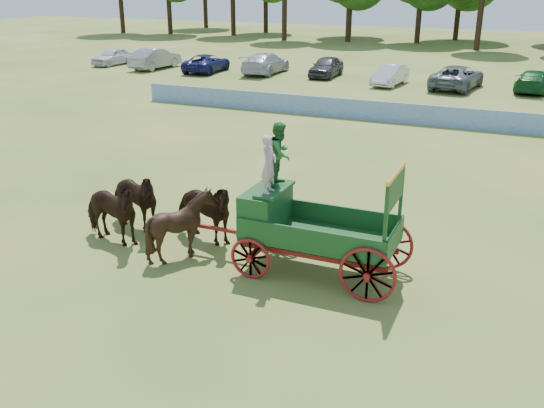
{
  "coord_description": "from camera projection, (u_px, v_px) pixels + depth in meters",
  "views": [
    {
      "loc": [
        7.43,
        -13.04,
        7.2
      ],
      "look_at": [
        1.24,
        1.27,
        1.3
      ],
      "focal_mm": 40.0,
      "sensor_mm": 36.0,
      "label": 1
    }
  ],
  "objects": [
    {
      "name": "farm_dray",
      "position": [
        293.0,
        209.0,
        15.36
      ],
      "size": [
        6.0,
        2.0,
        3.78
      ],
      "color": "maroon",
      "rests_on": "ground"
    },
    {
      "name": "parked_cars",
      "position": [
        353.0,
        70.0,
        43.77
      ],
      "size": [
        45.4,
        6.83,
        1.65
      ],
      "color": "silver",
      "rests_on": "ground"
    },
    {
      "name": "sponsor_banner",
      "position": [
        358.0,
        110.0,
        32.14
      ],
      "size": [
        26.0,
        0.08,
        1.05
      ],
      "primitive_type": "cube",
      "color": "#1B4A93",
      "rests_on": "ground"
    },
    {
      "name": "horse_wheel_left",
      "position": [
        182.0,
        225.0,
        16.2
      ],
      "size": [
        2.02,
        1.89,
        1.86
      ],
      "primitive_type": "imported",
      "rotation": [
        0.0,
        0.0,
        1.83
      ],
      "color": "black",
      "rests_on": "ground"
    },
    {
      "name": "horse_lead_right",
      "position": [
        132.0,
        200.0,
        18.04
      ],
      "size": [
        2.38,
        1.5,
        1.86
      ],
      "primitive_type": "imported",
      "rotation": [
        0.0,
        0.0,
        1.33
      ],
      "color": "black",
      "rests_on": "ground"
    },
    {
      "name": "ground",
      "position": [
        212.0,
        257.0,
        16.51
      ],
      "size": [
        160.0,
        160.0,
        0.0
      ],
      "primitive_type": "plane",
      "color": "#9A8F45",
      "rests_on": "ground"
    },
    {
      "name": "horse_wheel_right",
      "position": [
        203.0,
        212.0,
        17.15
      ],
      "size": [
        2.34,
        1.37,
        1.86
      ],
      "primitive_type": "imported",
      "rotation": [
        0.0,
        0.0,
        1.4
      ],
      "color": "black",
      "rests_on": "ground"
    },
    {
      "name": "horse_lead_left",
      "position": [
        109.0,
        212.0,
        17.1
      ],
      "size": [
        2.32,
        1.3,
        1.86
      ],
      "primitive_type": "imported",
      "rotation": [
        0.0,
        0.0,
        1.43
      ],
      "color": "black",
      "rests_on": "ground"
    }
  ]
}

